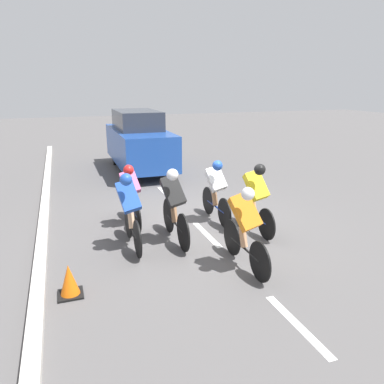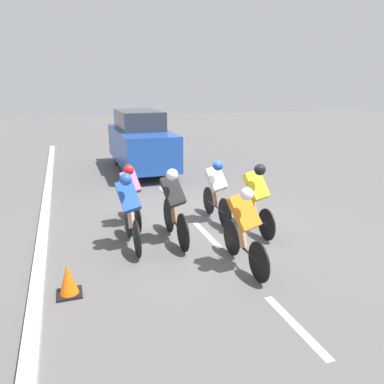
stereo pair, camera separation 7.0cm
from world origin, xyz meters
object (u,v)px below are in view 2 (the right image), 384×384
(cyclist_yellow, at_px, (256,196))
(cyclist_black, at_px, (174,204))
(cyclist_orange, at_px, (244,225))
(cyclist_white, at_px, (216,189))
(cyclist_blue, at_px, (130,208))
(traffic_cone, at_px, (68,280))
(cyclist_pink, at_px, (132,193))
(support_car, at_px, (140,141))

(cyclist_yellow, bearing_deg, cyclist_black, -2.42)
(cyclist_yellow, relative_size, cyclist_orange, 0.96)
(cyclist_white, relative_size, cyclist_black, 0.93)
(cyclist_blue, xyz_separation_m, traffic_cone, (1.16, 1.33, -0.56))
(cyclist_pink, distance_m, cyclist_orange, 2.94)
(cyclist_pink, bearing_deg, cyclist_black, 117.88)
(cyclist_blue, bearing_deg, traffic_cone, 48.93)
(support_car, distance_m, traffic_cone, 8.28)
(traffic_cone, bearing_deg, cyclist_yellow, -161.36)
(cyclist_yellow, xyz_separation_m, cyclist_blue, (2.58, -0.07, -0.01))
(cyclist_white, relative_size, traffic_cone, 3.29)
(cyclist_pink, xyz_separation_m, cyclist_blue, (0.24, 1.16, 0.05))
(cyclist_white, bearing_deg, support_car, -84.43)
(cyclist_pink, height_order, traffic_cone, cyclist_pink)
(cyclist_black, xyz_separation_m, cyclist_blue, (0.85, 0.00, -0.00))
(cyclist_blue, relative_size, traffic_cone, 3.36)
(cyclist_yellow, distance_m, cyclist_blue, 2.58)
(cyclist_pink, xyz_separation_m, traffic_cone, (1.40, 2.48, -0.51))
(cyclist_blue, bearing_deg, cyclist_black, -179.70)
(cyclist_pink, height_order, cyclist_black, cyclist_black)
(cyclist_pink, xyz_separation_m, cyclist_yellow, (-2.34, 1.22, 0.07))
(cyclist_yellow, bearing_deg, cyclist_pink, -27.66)
(cyclist_yellow, height_order, cyclist_blue, cyclist_blue)
(cyclist_pink, distance_m, cyclist_white, 1.85)
(cyclist_blue, bearing_deg, cyclist_white, -158.78)
(cyclist_yellow, distance_m, support_car, 6.63)
(cyclist_pink, bearing_deg, cyclist_orange, 118.16)
(cyclist_black, bearing_deg, cyclist_pink, -62.12)
(cyclist_white, relative_size, cyclist_orange, 0.96)
(cyclist_black, relative_size, cyclist_blue, 1.05)
(support_car, bearing_deg, cyclist_blue, 76.92)
(cyclist_orange, bearing_deg, cyclist_white, -100.83)
(cyclist_black, bearing_deg, cyclist_yellow, 177.58)
(cyclist_orange, height_order, cyclist_black, cyclist_black)
(traffic_cone, bearing_deg, cyclist_black, -146.41)
(cyclist_orange, height_order, cyclist_blue, cyclist_blue)
(cyclist_blue, bearing_deg, cyclist_yellow, 178.48)
(cyclist_yellow, xyz_separation_m, cyclist_black, (1.73, -0.07, -0.01))
(cyclist_white, height_order, cyclist_orange, cyclist_orange)
(cyclist_white, relative_size, support_car, 0.35)
(cyclist_black, distance_m, traffic_cone, 2.47)
(cyclist_yellow, relative_size, cyclist_black, 0.93)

